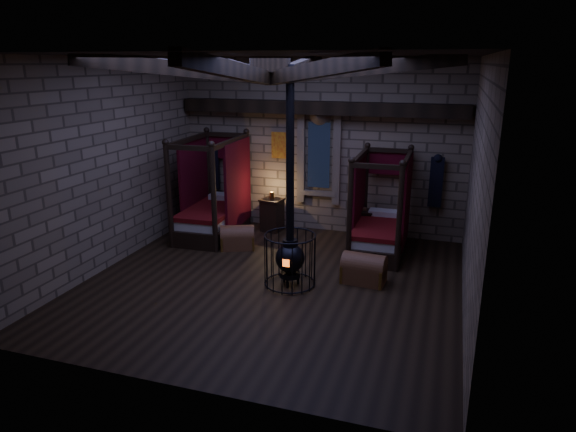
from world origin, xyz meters
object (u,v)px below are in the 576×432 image
(bed_right, at_px, (380,228))
(trunk_right, at_px, (364,269))
(bed_left, at_px, (214,211))
(stove, at_px, (290,255))
(trunk_left, at_px, (238,238))

(bed_right, bearing_deg, trunk_right, -91.46)
(bed_left, relative_size, stove, 0.59)
(trunk_right, distance_m, stove, 1.47)
(trunk_left, distance_m, trunk_right, 3.22)
(bed_left, xyz_separation_m, bed_right, (4.07, 0.03, -0.05))
(bed_right, relative_size, stove, 0.54)
(bed_left, distance_m, bed_right, 4.07)
(bed_left, height_order, trunk_left, bed_left)
(trunk_left, distance_m, stove, 2.35)
(bed_right, xyz_separation_m, stove, (-1.35, -2.37, 0.07))
(bed_left, xyz_separation_m, stove, (2.71, -2.33, 0.03))
(stove, bearing_deg, bed_left, 138.40)
(trunk_left, relative_size, stove, 0.22)
(bed_left, height_order, bed_right, bed_left)
(bed_right, height_order, trunk_right, bed_right)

